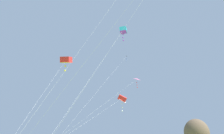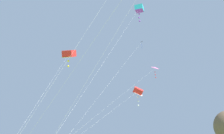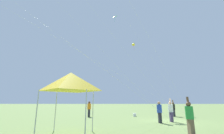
{
  "view_description": "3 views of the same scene",
  "coord_description": "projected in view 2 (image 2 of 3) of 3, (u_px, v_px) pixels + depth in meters",
  "views": [
    {
      "loc": [
        17.8,
        -7.64,
        1.42
      ],
      "look_at": [
        3.03,
        6.96,
        10.63
      ],
      "focal_mm": 35.0,
      "sensor_mm": 36.0,
      "label": 1
    },
    {
      "loc": [
        19.56,
        -6.5,
        3.44
      ],
      "look_at": [
        1.77,
        7.36,
        10.76
      ],
      "focal_mm": 40.0,
      "sensor_mm": 36.0,
      "label": 2
    },
    {
      "loc": [
        -14.64,
        5.33,
        1.79
      ],
      "look_at": [
        4.0,
        5.66,
        6.12
      ],
      "focal_mm": 24.0,
      "sensor_mm": 36.0,
      "label": 3
    }
  ],
  "objects": [
    {
      "name": "kite_red_box_1",
      "position": [
        69.0,
        54.0,
        28.14
      ],
      "size": [
        9.67,
        10.75,
        14.22
      ],
      "color": "silver",
      "rests_on": "ground"
    },
    {
      "name": "kite_pink_delta_0",
      "position": [
        155.0,
        69.0,
        36.18
      ],
      "size": [
        2.17,
        19.21,
        14.91
      ],
      "color": "silver",
      "rests_on": "ground"
    },
    {
      "name": "kite_red_box_6",
      "position": [
        138.0,
        91.0,
        35.26
      ],
      "size": [
        11.39,
        22.59,
        11.89
      ],
      "color": "silver",
      "rests_on": "ground"
    },
    {
      "name": "kite_black_delta_4",
      "position": [
        138.0,
        46.0,
        34.88
      ],
      "size": [
        3.71,
        16.85,
        18.12
      ],
      "color": "silver",
      "rests_on": "ground"
    },
    {
      "name": "kite_cyan_box_7",
      "position": [
        139.0,
        9.0,
        42.62
      ],
      "size": [
        13.02,
        23.51,
        26.7
      ],
      "color": "silver",
      "rests_on": "ground"
    }
  ]
}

